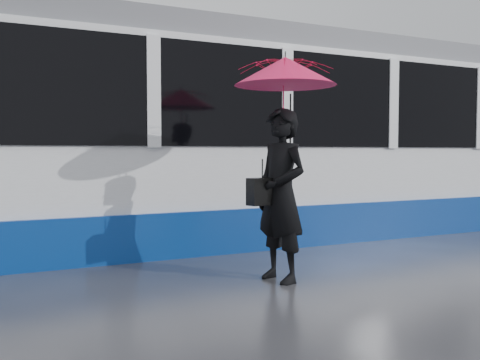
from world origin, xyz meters
TOP-DOWN VIEW (x-y plane):
  - ground at (0.00, 0.00)m, footprint 90.00×90.00m
  - rails at (0.00, 2.50)m, footprint 34.00×1.51m
  - tram at (2.58, 2.50)m, footprint 26.00×2.56m
  - woman at (1.00, -0.40)m, footprint 0.59×0.77m
  - umbrella at (1.05, -0.40)m, footprint 1.32×1.32m
  - handbag at (0.78, -0.38)m, footprint 0.36×0.21m

SIDE VIEW (x-z plane):
  - ground at x=0.00m, z-range 0.00..0.00m
  - rails at x=0.00m, z-range 0.00..0.02m
  - woman at x=1.00m, z-range 0.00..1.90m
  - handbag at x=0.78m, z-range 0.76..1.23m
  - tram at x=2.58m, z-range -0.04..3.31m
  - umbrella at x=1.05m, z-range 1.44..2.72m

